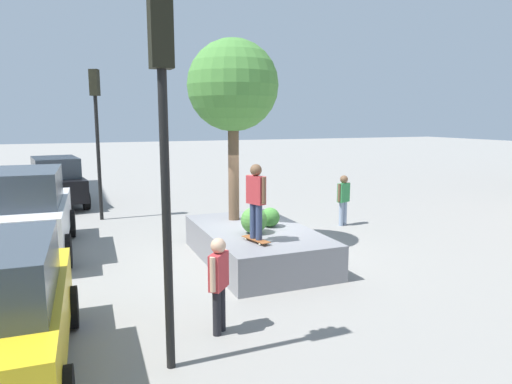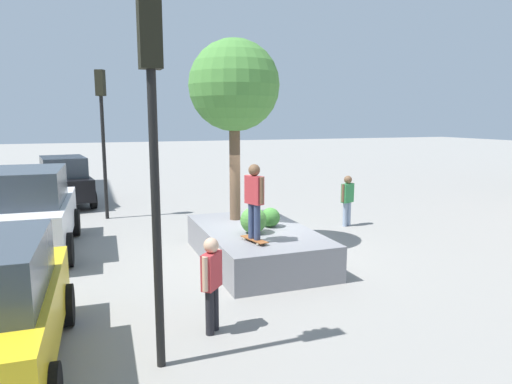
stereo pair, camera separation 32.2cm
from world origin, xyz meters
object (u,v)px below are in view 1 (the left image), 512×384
Objects in this scene: police_car at (24,212)px; plaza_tree at (233,87)px; skateboard at (256,240)px; planter_ledge at (256,245)px; bystander_watching at (219,279)px; passerby_with_bag at (343,197)px; sedan_parked at (56,181)px; traffic_light_median at (163,127)px; traffic_light_corner at (97,120)px; skateboarder at (256,196)px.

plaza_tree is at bearing -105.17° from police_car.
skateboard is at bearing 172.58° from plaza_tree.
police_car is (1.38, 5.07, -3.10)m from plaza_tree.
bystander_watching is (-3.33, 1.97, 0.51)m from planter_ledge.
skateboard is 0.51× the size of passerby_with_bag.
traffic_light_median reaches higher than sedan_parked.
skateboard is at bearing 128.41° from passerby_with_bag.
police_car is 3.04× the size of bystander_watching.
traffic_light_corner is 3.19× the size of bystander_watching.
traffic_light_median is at bearing 152.24° from plaza_tree.
traffic_light_median is (-5.24, 2.76, -0.91)m from plaza_tree.
planter_ledge is 7.62m from traffic_light_corner.
skateboarder is 5.75m from passerby_with_bag.
plaza_tree is 5.88m from bystander_watching.
planter_ledge is at bearing -30.70° from bystander_watching.
traffic_light_corner is at bearing 31.11° from plaza_tree.
plaza_tree reaches higher than bystander_watching.
skateboarder reaches higher than police_car.
skateboarder reaches higher than planter_ledge.
plaza_tree is 2.82× the size of passerby_with_bag.
traffic_light_corner reaches higher than passerby_with_bag.
police_car is 0.95× the size of traffic_light_corner.
skateboard is 0.17× the size of police_car.
traffic_light_corner reaches higher than skateboarder.
traffic_light_median reaches higher than police_car.
traffic_light_median is 3.11× the size of bystander_watching.
planter_ledge is 0.90× the size of police_car.
passerby_with_bag is at bearing -59.01° from planter_ledge.
police_car is 1.09× the size of sedan_parked.
traffic_light_corner is (7.36, 2.75, 2.54)m from skateboard.
passerby_with_bag is (2.40, -4.00, 0.55)m from planter_ledge.
sedan_parked reaches higher than skateboard.
skateboarder reaches higher than passerby_with_bag.
sedan_parked reaches higher than planter_ledge.
sedan_parked is 11.16m from passerby_with_bag.
passerby_with_bag is at bearing -51.59° from skateboard.
skateboard is 0.17× the size of traffic_light_median.
bystander_watching is (0.73, -0.94, -2.40)m from traffic_light_median.
skateboarder is at bearing -127.65° from police_car.
traffic_light_corner is at bearing 61.99° from passerby_with_bag.
sedan_parked is at bearing 21.85° from skateboarder.
skateboarder is at bearing 0.00° from skateboard.
traffic_light_corner reaches higher than police_car.
plaza_tree is 0.94× the size of traffic_light_median.
police_car is at bearing 63.96° from planter_ledge.
planter_ledge is 2.65× the size of skateboarder.
plaza_tree is 2.93× the size of bystander_watching.
planter_ledge is at bearing -21.92° from skateboarder.
plaza_tree reaches higher than traffic_light_median.
skateboard is at bearing 158.08° from planter_ledge.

